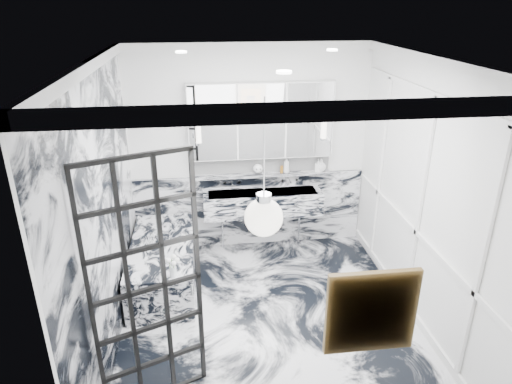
{
  "coord_description": "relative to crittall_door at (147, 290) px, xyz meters",
  "views": [
    {
      "loc": [
        -0.64,
        -4.04,
        3.29
      ],
      "look_at": [
        -0.07,
        0.5,
        1.34
      ],
      "focal_mm": 32.0,
      "sensor_mm": 36.0,
      "label": 1
    }
  ],
  "objects": [
    {
      "name": "floor",
      "position": [
        1.13,
        0.89,
        -1.13
      ],
      "size": [
        3.6,
        3.6,
        0.0
      ],
      "primitive_type": "plane",
      "color": "silver",
      "rests_on": "ground"
    },
    {
      "name": "ceiling",
      "position": [
        1.13,
        0.89,
        1.67
      ],
      "size": [
        3.6,
        3.6,
        0.0
      ],
      "primitive_type": "plane",
      "rotation": [
        3.14,
        0.0,
        0.0
      ],
      "color": "white",
      "rests_on": "wall_back"
    },
    {
      "name": "wall_back",
      "position": [
        1.13,
        2.69,
        0.27
      ],
      "size": [
        3.6,
        0.0,
        3.6
      ],
      "primitive_type": "plane",
      "rotation": [
        1.57,
        0.0,
        0.0
      ],
      "color": "white",
      "rests_on": "floor"
    },
    {
      "name": "wall_front",
      "position": [
        1.13,
        -0.91,
        0.27
      ],
      "size": [
        3.6,
        0.0,
        3.6
      ],
      "primitive_type": "plane",
      "rotation": [
        -1.57,
        0.0,
        0.0
      ],
      "color": "white",
      "rests_on": "floor"
    },
    {
      "name": "wall_left",
      "position": [
        -0.47,
        0.89,
        0.27
      ],
      "size": [
        0.0,
        3.6,
        3.6
      ],
      "primitive_type": "plane",
      "rotation": [
        1.57,
        0.0,
        1.57
      ],
      "color": "white",
      "rests_on": "floor"
    },
    {
      "name": "wall_right",
      "position": [
        2.73,
        0.89,
        0.27
      ],
      "size": [
        0.0,
        3.6,
        3.6
      ],
      "primitive_type": "plane",
      "rotation": [
        1.57,
        0.0,
        -1.57
      ],
      "color": "white",
      "rests_on": "floor"
    },
    {
      "name": "marble_clad_back",
      "position": [
        1.13,
        2.66,
        -0.6
      ],
      "size": [
        3.18,
        0.05,
        1.05
      ],
      "primitive_type": "cube",
      "color": "silver",
      "rests_on": "floor"
    },
    {
      "name": "marble_clad_left",
      "position": [
        -0.45,
        0.89,
        0.21
      ],
      "size": [
        0.02,
        3.56,
        2.68
      ],
      "primitive_type": "cube",
      "color": "silver",
      "rests_on": "floor"
    },
    {
      "name": "panel_molding",
      "position": [
        2.71,
        0.89,
        0.17
      ],
      "size": [
        0.03,
        3.4,
        2.3
      ],
      "primitive_type": "cube",
      "color": "white",
      "rests_on": "floor"
    },
    {
      "name": "soap_bottle_a",
      "position": [
        1.63,
        2.6,
        0.07
      ],
      "size": [
        0.1,
        0.1,
        0.22
      ],
      "primitive_type": "imported",
      "rotation": [
        0.0,
        0.0,
        -0.15
      ],
      "color": "#8C5919",
      "rests_on": "ledge"
    },
    {
      "name": "soap_bottle_b",
      "position": [
        2.07,
        2.6,
        0.05
      ],
      "size": [
        0.11,
        0.11,
        0.18
      ],
      "primitive_type": "imported",
      "rotation": [
        0.0,
        0.0,
        -0.38
      ],
      "color": "#4C4C51",
      "rests_on": "ledge"
    },
    {
      "name": "soap_bottle_c",
      "position": [
        2.12,
        2.6,
        0.05
      ],
      "size": [
        0.17,
        0.17,
        0.17
      ],
      "primitive_type": "imported",
      "rotation": [
        0.0,
        0.0,
        -0.32
      ],
      "color": "silver",
      "rests_on": "ledge"
    },
    {
      "name": "face_pot",
      "position": [
        1.24,
        2.6,
        0.04
      ],
      "size": [
        0.13,
        0.13,
        0.13
      ],
      "primitive_type": "sphere",
      "color": "white",
      "rests_on": "ledge"
    },
    {
      "name": "amber_bottle",
      "position": [
        1.56,
        2.6,
        0.01
      ],
      "size": [
        0.04,
        0.04,
        0.1
      ],
      "primitive_type": "cylinder",
      "color": "#8C5919",
      "rests_on": "ledge"
    },
    {
      "name": "flower_vase",
      "position": [
        0.13,
        1.06,
        -0.52
      ],
      "size": [
        0.07,
        0.07,
        0.12
      ],
      "primitive_type": "cylinder",
      "color": "silver",
      "rests_on": "bathtub"
    },
    {
      "name": "crittall_door",
      "position": [
        0.0,
        0.0,
        0.0
      ],
      "size": [
        0.83,
        0.36,
        2.26
      ],
      "primitive_type": null,
      "rotation": [
        0.0,
        0.0,
        0.38
      ],
      "color": "black",
      "rests_on": "floor"
    },
    {
      "name": "artwork",
      "position": [
        1.52,
        -0.87,
        0.31
      ],
      "size": [
        0.5,
        0.05,
        0.5
      ],
      "primitive_type": "cube",
      "color": "orange",
      "rests_on": "wall_front"
    },
    {
      "name": "pendant_light",
      "position": [
        0.88,
        -0.46,
        0.82
      ],
      "size": [
        0.26,
        0.26,
        0.26
      ],
      "primitive_type": "sphere",
      "color": "white",
      "rests_on": "ceiling"
    },
    {
      "name": "trough_sink",
      "position": [
        1.28,
        2.44,
        -0.4
      ],
      "size": [
        1.6,
        0.45,
        0.3
      ],
      "primitive_type": "cube",
      "color": "silver",
      "rests_on": "wall_back"
    },
    {
      "name": "ledge",
      "position": [
        1.28,
        2.61,
        -0.06
      ],
      "size": [
        1.9,
        0.14,
        0.04
      ],
      "primitive_type": "cube",
      "color": "silver",
      "rests_on": "wall_back"
    },
    {
      "name": "subway_tile",
      "position": [
        1.28,
        2.67,
        0.08
      ],
      "size": [
        1.9,
        0.03,
        0.23
      ],
      "primitive_type": "cube",
      "color": "white",
      "rests_on": "wall_back"
    },
    {
      "name": "mirror_cabinet",
      "position": [
        1.28,
        2.61,
        0.69
      ],
      "size": [
        1.9,
        0.16,
        1.0
      ],
      "primitive_type": "cube",
      "color": "white",
      "rests_on": "wall_back"
    },
    {
      "name": "sconce_left",
      "position": [
        0.46,
        2.52,
        0.65
      ],
      "size": [
        0.07,
        0.07,
        0.4
      ],
      "primitive_type": "cylinder",
      "color": "white",
      "rests_on": "mirror_cabinet"
    },
    {
      "name": "sconce_right",
      "position": [
        2.1,
        2.52,
        0.65
      ],
      "size": [
        0.07,
        0.07,
        0.4
      ],
      "primitive_type": "cylinder",
      "color": "white",
      "rests_on": "mirror_cabinet"
    },
    {
      "name": "bathtub",
      "position": [
        -0.04,
        1.78,
        -0.85
      ],
      "size": [
        0.75,
        1.65,
        0.55
      ],
      "primitive_type": "cube",
      "color": "silver",
      "rests_on": "floor"
    }
  ]
}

